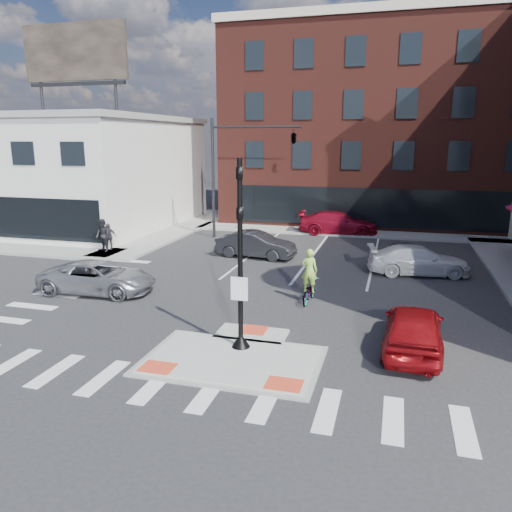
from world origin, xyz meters
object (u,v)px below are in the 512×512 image
(cyclist, at_px, (309,284))
(bg_car_silver, at_px, (402,252))
(pedestrian_b, at_px, (109,236))
(silver_suv, at_px, (98,277))
(red_sedan, at_px, (413,328))
(bg_car_dark, at_px, (256,245))
(pedestrian_a, at_px, (103,235))
(bg_car_red, at_px, (338,223))
(white_pickup, at_px, (418,260))

(cyclist, bearing_deg, bg_car_silver, -111.20)
(cyclist, bearing_deg, pedestrian_b, -20.99)
(silver_suv, distance_m, red_sedan, 13.52)
(bg_car_silver, bearing_deg, bg_car_dark, 0.58)
(silver_suv, xyz_separation_m, pedestrian_a, (-4.07, 6.80, 0.42))
(cyclist, bearing_deg, pedestrian_a, -18.79)
(cyclist, bearing_deg, red_sedan, 139.68)
(bg_car_silver, height_order, pedestrian_a, pedestrian_a)
(silver_suv, relative_size, bg_car_silver, 1.30)
(red_sedan, bearing_deg, bg_car_red, -74.41)
(bg_car_dark, distance_m, bg_car_silver, 8.11)
(red_sedan, height_order, white_pickup, red_sedan)
(pedestrian_b, bearing_deg, bg_car_silver, -15.64)
(bg_car_red, height_order, pedestrian_b, pedestrian_b)
(red_sedan, bearing_deg, silver_suv, -9.59)
(pedestrian_a, bearing_deg, pedestrian_b, 117.67)
(bg_car_dark, relative_size, pedestrian_b, 2.88)
(pedestrian_a, bearing_deg, bg_car_silver, 35.65)
(silver_suv, bearing_deg, pedestrian_b, 24.70)
(bg_car_dark, xyz_separation_m, bg_car_silver, (8.08, 0.78, -0.09))
(red_sedan, xyz_separation_m, bg_car_silver, (-0.32, 11.92, -0.11))
(silver_suv, height_order, bg_car_dark, bg_car_dark)
(white_pickup, bearing_deg, pedestrian_b, 79.57)
(bg_car_dark, xyz_separation_m, pedestrian_a, (-8.92, -1.60, 0.37))
(bg_car_dark, height_order, pedestrian_b, pedestrian_b)
(bg_car_silver, xyz_separation_m, pedestrian_a, (-17.00, -2.38, 0.46))
(bg_car_dark, relative_size, pedestrian_a, 2.35)
(bg_car_red, distance_m, pedestrian_a, 16.16)
(bg_car_dark, bearing_deg, cyclist, -142.63)
(bg_car_dark, relative_size, bg_car_silver, 1.17)
(bg_car_red, bearing_deg, pedestrian_a, 124.13)
(pedestrian_b, bearing_deg, red_sedan, -51.96)
(red_sedan, bearing_deg, bg_car_silver, -86.40)
(silver_suv, relative_size, cyclist, 2.21)
(pedestrian_a, bearing_deg, bg_car_dark, 37.86)
(silver_suv, relative_size, bg_car_red, 0.91)
(bg_car_dark, bearing_deg, red_sedan, -136.77)
(bg_car_silver, relative_size, cyclist, 1.70)
(silver_suv, bearing_deg, red_sedan, -105.78)
(bg_car_red, height_order, pedestrian_a, pedestrian_a)
(bg_car_red, bearing_deg, cyclist, 177.79)
(silver_suv, xyz_separation_m, bg_car_red, (8.53, 16.91, 0.11))
(bg_car_silver, distance_m, pedestrian_a, 17.17)
(pedestrian_a, bearing_deg, white_pickup, 28.62)
(white_pickup, distance_m, cyclist, 7.40)
(pedestrian_a, xyz_separation_m, pedestrian_b, (0.00, 0.61, -0.18))
(white_pickup, height_order, pedestrian_b, pedestrian_b)
(red_sedan, distance_m, pedestrian_a, 19.77)
(white_pickup, bearing_deg, red_sedan, 167.91)
(silver_suv, bearing_deg, cyclist, -86.50)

